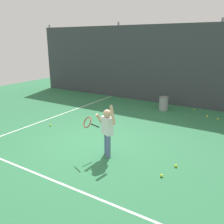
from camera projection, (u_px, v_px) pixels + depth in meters
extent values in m
plane|color=#2D7247|center=(94.00, 141.00, 6.96)|extent=(20.00, 20.00, 0.00)
cube|color=white|center=(37.00, 174.00, 5.24)|extent=(9.00, 0.05, 0.00)
cube|color=white|center=(54.00, 117.00, 9.08)|extent=(0.05, 9.00, 0.00)
cube|color=#383D42|center=(162.00, 65.00, 10.65)|extent=(13.92, 0.08, 3.44)
cylinder|color=slate|center=(52.00, 57.00, 14.12)|extent=(0.09, 0.09, 3.59)
cylinder|color=slate|center=(118.00, 61.00, 11.83)|extent=(0.09, 0.09, 3.59)
cylinder|color=slate|center=(217.00, 66.00, 9.53)|extent=(0.09, 0.09, 3.59)
cylinder|color=slate|center=(106.00, 143.00, 6.07)|extent=(0.11, 0.11, 0.58)
cylinder|color=slate|center=(108.00, 146.00, 5.90)|extent=(0.11, 0.11, 0.58)
cube|color=white|center=(107.00, 126.00, 5.84)|extent=(0.34, 0.28, 0.44)
sphere|color=tan|center=(107.00, 114.00, 5.75)|extent=(0.20, 0.20, 0.20)
cylinder|color=tan|center=(113.00, 115.00, 5.60)|extent=(0.22, 0.14, 0.46)
cylinder|color=tan|center=(101.00, 121.00, 5.94)|extent=(0.18, 0.29, 0.43)
cylinder|color=black|center=(95.00, 126.00, 5.97)|extent=(0.12, 0.23, 0.15)
torus|color=red|center=(87.00, 122.00, 5.81)|extent=(0.33, 0.26, 0.26)
cylinder|color=gray|center=(164.00, 104.00, 9.89)|extent=(0.36, 0.36, 0.55)
torus|color=#595B60|center=(164.00, 97.00, 9.81)|extent=(0.38, 0.38, 0.02)
sphere|color=#CCE033|center=(176.00, 166.00, 5.51)|extent=(0.07, 0.07, 0.07)
sphere|color=#CCE033|center=(162.00, 176.00, 5.11)|extent=(0.07, 0.07, 0.07)
sphere|color=#CCE033|center=(51.00, 125.00, 8.13)|extent=(0.07, 0.07, 0.07)
sphere|color=#CCE033|center=(218.00, 119.00, 8.75)|extent=(0.07, 0.07, 0.07)
sphere|color=#CCE033|center=(207.00, 116.00, 9.05)|extent=(0.07, 0.07, 0.07)
sphere|color=#CCE033|center=(195.00, 110.00, 9.91)|extent=(0.07, 0.07, 0.07)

